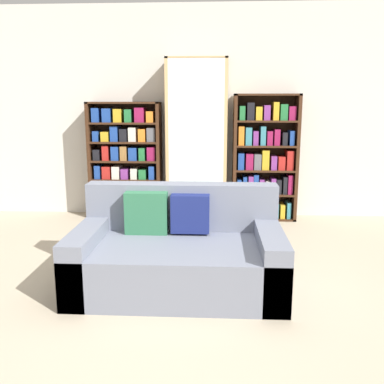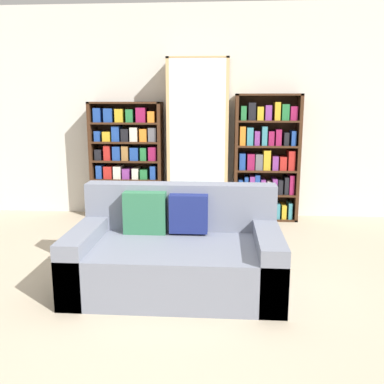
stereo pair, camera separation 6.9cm
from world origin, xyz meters
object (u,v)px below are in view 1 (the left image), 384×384
object	(u,v)px
bookshelf_left	(126,162)
wine_bottle	(239,230)
display_cabinet	(197,141)
bookshelf_right	(264,160)
couch	(178,254)

from	to	relation	value
bookshelf_left	wine_bottle	distance (m)	1.86
display_cabinet	wine_bottle	bearing A→B (deg)	-64.17
bookshelf_left	wine_bottle	xyz separation A→B (m)	(1.42, -1.06, -0.58)
display_cabinet	bookshelf_right	bearing A→B (deg)	1.02
couch	bookshelf_left	size ratio (longest dim) A/B	1.11
bookshelf_right	wine_bottle	bearing A→B (deg)	-108.88
display_cabinet	wine_bottle	size ratio (longest dim) A/B	5.44
bookshelf_right	couch	bearing A→B (deg)	-113.24
bookshelf_right	wine_bottle	size ratio (longest dim) A/B	4.28
couch	bookshelf_left	bearing A→B (deg)	111.98
wine_bottle	couch	bearing A→B (deg)	-117.23
bookshelf_left	display_cabinet	size ratio (longest dim) A/B	0.74
display_cabinet	wine_bottle	world-z (taller)	display_cabinet
bookshelf_left	display_cabinet	xyz separation A→B (m)	(0.92, -0.02, 0.27)
couch	bookshelf_left	xyz separation A→B (m)	(-0.86, 2.14, 0.46)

